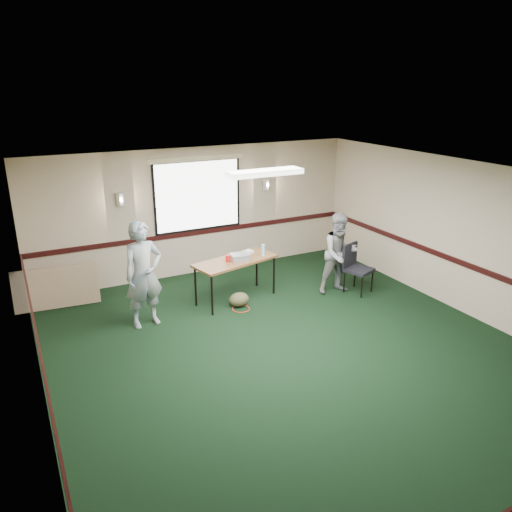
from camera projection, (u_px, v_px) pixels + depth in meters
name	position (u px, v px, depth m)	size (l,w,h in m)	color
ground	(295.00, 355.00, 7.61)	(8.00, 8.00, 0.00)	black
room_shell	(235.00, 222.00, 8.87)	(8.00, 8.02, 8.00)	tan
folding_table	(236.00, 263.00, 9.32)	(1.72, 1.00, 0.81)	#543718
projector	(239.00, 257.00, 9.28)	(0.33, 0.28, 0.11)	gray
game_console	(248.00, 252.00, 9.64)	(0.20, 0.16, 0.05)	silver
red_cup	(228.00, 258.00, 9.18)	(0.09, 0.09, 0.13)	red
water_bottle	(263.00, 250.00, 9.48)	(0.07, 0.07, 0.22)	#91D0ED
duffel_bag	(239.00, 300.00, 9.23)	(0.38, 0.28, 0.26)	#4A492A
cable_coil	(241.00, 309.00, 9.14)	(0.33, 0.33, 0.02)	red
folded_table	(56.00, 287.00, 9.13)	(1.49, 0.06, 0.77)	#9B7B60
conference_chair	(355.00, 264.00, 9.77)	(0.61, 0.62, 0.96)	black
person_left	(144.00, 275.00, 8.29)	(0.67, 0.44, 1.83)	#3A5C80
person_right	(340.00, 254.00, 9.65)	(0.78, 0.60, 1.60)	slate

